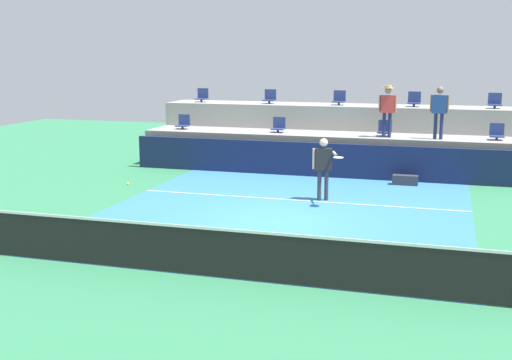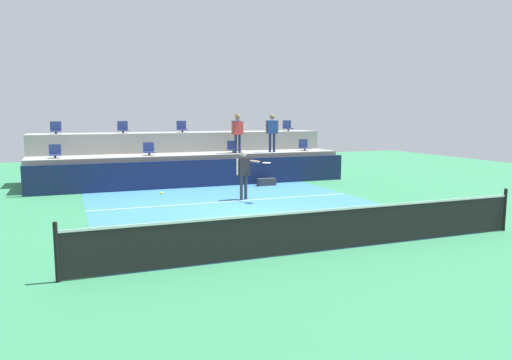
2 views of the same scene
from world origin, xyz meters
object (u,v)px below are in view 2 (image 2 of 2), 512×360
(stadium_chair_lower_right, at_px, (233,148))
(stadium_chair_lower_left, at_px, (149,150))
(stadium_chair_lower_far_right, at_px, (304,146))
(stadium_chair_upper_far_right, at_px, (288,126))
(stadium_chair_lower_far_left, at_px, (55,152))
(stadium_chair_upper_center, at_px, (182,128))
(stadium_chair_upper_far_left, at_px, (56,129))
(spectator_in_white, at_px, (272,129))
(spectator_with_hat, at_px, (238,129))
(tennis_ball, at_px, (161,193))
(tennis_player, at_px, (244,170))
(stadium_chair_upper_right, at_px, (237,127))
(stadium_chair_upper_left, at_px, (123,128))
(equipment_bag, at_px, (266,182))

(stadium_chair_lower_right, bearing_deg, stadium_chair_lower_left, 180.00)
(stadium_chair_lower_far_right, relative_size, stadium_chair_upper_far_right, 1.00)
(stadium_chair_lower_left, height_order, stadium_chair_upper_far_right, stadium_chair_upper_far_right)
(stadium_chair_lower_far_left, xyz_separation_m, stadium_chair_lower_left, (3.56, 0.00, 0.00))
(stadium_chair_upper_far_right, bearing_deg, stadium_chair_upper_center, 180.00)
(stadium_chair_lower_far_left, height_order, stadium_chair_upper_far_left, stadium_chair_upper_far_left)
(stadium_chair_upper_far_left, height_order, spectator_in_white, spectator_in_white)
(stadium_chair_lower_left, relative_size, spectator_with_hat, 0.31)
(stadium_chair_lower_left, height_order, stadium_chair_lower_right, same)
(stadium_chair_lower_left, xyz_separation_m, tennis_ball, (-1.13, -8.88, -0.38))
(stadium_chair_lower_left, xyz_separation_m, tennis_player, (2.47, -4.65, -0.43))
(stadium_chair_lower_left, distance_m, stadium_chair_upper_far_left, 4.04)
(stadium_chair_upper_right, relative_size, spectator_in_white, 0.31)
(stadium_chair_upper_far_left, bearing_deg, stadium_chair_upper_far_right, 0.00)
(stadium_chair_lower_left, xyz_separation_m, stadium_chair_upper_left, (-0.82, 1.80, 0.85))
(stadium_chair_lower_right, relative_size, tennis_ball, 7.65)
(stadium_chair_upper_left, xyz_separation_m, tennis_player, (3.28, -6.45, -1.28))
(stadium_chair_upper_center, bearing_deg, stadium_chair_lower_far_right, -18.73)
(tennis_player, distance_m, spectator_with_hat, 4.61)
(tennis_player, height_order, spectator_in_white, spectator_in_white)
(stadium_chair_lower_left, bearing_deg, stadium_chair_upper_far_left, 152.92)
(stadium_chair_lower_far_right, height_order, tennis_player, stadium_chair_lower_far_right)
(spectator_with_hat, bearing_deg, tennis_ball, -119.71)
(stadium_chair_lower_left, relative_size, stadium_chair_upper_left, 1.00)
(stadium_chair_upper_far_left, xyz_separation_m, tennis_player, (5.99, -6.45, -1.28))
(stadium_chair_lower_left, xyz_separation_m, stadium_chair_lower_right, (3.62, 0.00, 0.00))
(stadium_chair_upper_center, height_order, spectator_in_white, spectator_in_white)
(stadium_chair_lower_left, bearing_deg, spectator_with_hat, -5.90)
(stadium_chair_upper_center, xyz_separation_m, equipment_bag, (2.66, -3.64, -2.16))
(stadium_chair_lower_left, distance_m, spectator_with_hat, 3.82)
(stadium_chair_upper_right, distance_m, stadium_chair_upper_far_right, 2.66)
(stadium_chair_upper_far_right, bearing_deg, equipment_bag, -125.99)
(equipment_bag, bearing_deg, stadium_chair_upper_right, 90.33)
(stadium_chair_upper_left, distance_m, tennis_player, 7.35)
(stadium_chair_upper_left, bearing_deg, stadium_chair_upper_center, 0.00)
(spectator_in_white, bearing_deg, equipment_bag, -120.88)
(stadium_chair_lower_right, distance_m, spectator_in_white, 1.91)
(spectator_in_white, bearing_deg, tennis_ball, -127.23)
(stadium_chair_upper_center, relative_size, tennis_ball, 7.65)
(tennis_player, bearing_deg, tennis_ball, -130.40)
(stadium_chair_upper_left, relative_size, spectator_with_hat, 0.31)
(stadium_chair_lower_right, relative_size, spectator_with_hat, 0.31)
(tennis_ball, bearing_deg, stadium_chair_upper_left, 88.30)
(stadium_chair_lower_far_right, height_order, stadium_chair_upper_far_right, stadium_chair_upper_far_right)
(stadium_chair_lower_left, relative_size, equipment_bag, 0.68)
(stadium_chair_lower_far_right, distance_m, spectator_in_white, 1.98)
(spectator_with_hat, bearing_deg, stadium_chair_upper_left, 154.27)
(stadium_chair_upper_center, distance_m, spectator_in_white, 4.15)
(stadium_chair_lower_left, height_order, stadium_chair_lower_far_right, same)
(stadium_chair_upper_center, bearing_deg, spectator_in_white, -31.73)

